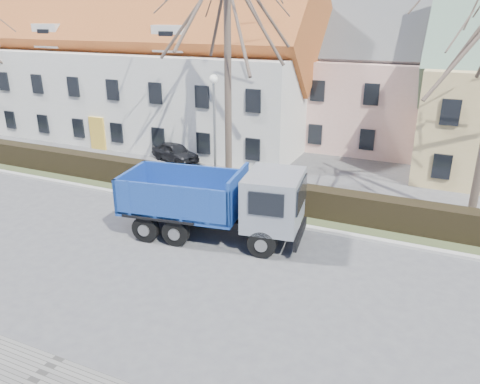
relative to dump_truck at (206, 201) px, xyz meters
The scene contains 11 objects.
ground 2.71m from the dump_truck, 90.16° to the right, with size 120.00×120.00×0.00m, color #4A4A4C.
curb_far 2.79m from the dump_truck, 90.15° to the left, with size 80.00×0.30×0.12m, color #ABA8A4.
grass_strip 4.23m from the dump_truck, 90.09° to the left, with size 80.00×3.00×0.10m, color #374325.
hedge 3.87m from the dump_truck, 90.09° to the left, with size 60.00×0.90×1.30m, color black.
building_white 19.21m from the dump_truck, 133.37° to the left, with size 26.80×10.80×9.50m, color silver, non-canonical shape.
building_pink 18.38m from the dump_truck, 77.33° to the left, with size 10.80×8.80×8.00m, color #DCA79B, non-canonical shape.
tree_1 8.14m from the dump_truck, 107.75° to the left, with size 9.20×9.20×12.65m, color #4B3D33, non-canonical shape.
dump_truck is the anchor object (origin of this frame).
streetlight 5.39m from the dump_truck, 113.11° to the left, with size 0.47×0.47×6.01m, color gray, non-canonical shape.
cart_frame 3.66m from the dump_truck, 129.43° to the left, with size 0.64×0.37×0.59m, color silver, non-canonical shape.
parked_car_a 10.91m from the dump_truck, 128.65° to the left, with size 1.40×3.48×1.19m, color black.
Camera 1 is at (8.52, -13.18, 8.62)m, focal length 35.00 mm.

